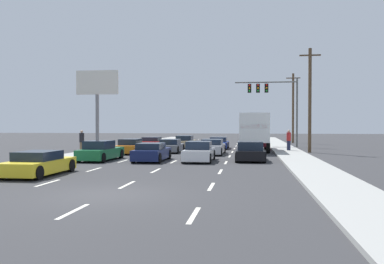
{
  "coord_description": "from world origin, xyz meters",
  "views": [
    {
      "loc": [
        4.86,
        -13.3,
        2.43
      ],
      "look_at": [
        0.15,
        19.78,
        1.8
      ],
      "focal_mm": 37.6,
      "sensor_mm": 36.0,
      "label": 1
    }
  ],
  "objects_px": {
    "car_black": "(250,152)",
    "car_orange": "(131,147)",
    "car_navy": "(152,153)",
    "car_blue": "(219,143)",
    "pedestrian_near_corner": "(82,141)",
    "pedestrian_mid_block": "(289,140)",
    "car_yellow": "(39,164)",
    "car_silver": "(212,147)",
    "car_tan": "(185,142)",
    "car_gray": "(171,146)",
    "traffic_signal_mast": "(269,94)",
    "utility_pole_far": "(293,107)",
    "car_red": "(152,143)",
    "utility_pole_mid": "(310,99)",
    "car_white": "(199,152)",
    "roadside_billboard": "(97,92)",
    "car_green": "(100,151)",
    "box_truck": "(254,130)"
  },
  "relations": [
    {
      "from": "car_black",
      "to": "car_orange",
      "type": "bearing_deg",
      "value": 150.8
    },
    {
      "from": "car_navy",
      "to": "car_blue",
      "type": "bearing_deg",
      "value": 76.64
    },
    {
      "from": "car_blue",
      "to": "pedestrian_near_corner",
      "type": "bearing_deg",
      "value": -137.94
    },
    {
      "from": "pedestrian_mid_block",
      "to": "car_orange",
      "type": "bearing_deg",
      "value": -164.04
    },
    {
      "from": "car_yellow",
      "to": "car_silver",
      "type": "xyz_separation_m",
      "value": [
        6.97,
        14.75,
        0.03
      ]
    },
    {
      "from": "car_navy",
      "to": "car_silver",
      "type": "bearing_deg",
      "value": 62.73
    },
    {
      "from": "car_tan",
      "to": "car_gray",
      "type": "bearing_deg",
      "value": -91.56
    },
    {
      "from": "traffic_signal_mast",
      "to": "utility_pole_far",
      "type": "height_order",
      "value": "utility_pole_far"
    },
    {
      "from": "car_tan",
      "to": "utility_pole_far",
      "type": "height_order",
      "value": "utility_pole_far"
    },
    {
      "from": "car_yellow",
      "to": "traffic_signal_mast",
      "type": "bearing_deg",
      "value": 65.62
    },
    {
      "from": "car_tan",
      "to": "car_silver",
      "type": "bearing_deg",
      "value": -66.75
    },
    {
      "from": "car_black",
      "to": "car_gray",
      "type": "bearing_deg",
      "value": 133.35
    },
    {
      "from": "car_red",
      "to": "car_black",
      "type": "xyz_separation_m",
      "value": [
        10.03,
        -13.49,
        0.06
      ]
    },
    {
      "from": "car_yellow",
      "to": "car_orange",
      "type": "bearing_deg",
      "value": 89.48
    },
    {
      "from": "car_yellow",
      "to": "pedestrian_mid_block",
      "type": "height_order",
      "value": "pedestrian_mid_block"
    },
    {
      "from": "car_orange",
      "to": "utility_pole_mid",
      "type": "relative_size",
      "value": 0.52
    },
    {
      "from": "car_white",
      "to": "utility_pole_far",
      "type": "distance_m",
      "value": 29.2
    },
    {
      "from": "car_blue",
      "to": "utility_pole_far",
      "type": "distance_m",
      "value": 16.58
    },
    {
      "from": "car_black",
      "to": "pedestrian_near_corner",
      "type": "xyz_separation_m",
      "value": [
        -13.49,
        3.8,
        0.47
      ]
    },
    {
      "from": "pedestrian_near_corner",
      "to": "car_silver",
      "type": "bearing_deg",
      "value": 9.74
    },
    {
      "from": "car_white",
      "to": "traffic_signal_mast",
      "type": "xyz_separation_m",
      "value": [
        5.4,
        18.36,
        5.18
      ]
    },
    {
      "from": "car_navy",
      "to": "pedestrian_mid_block",
      "type": "distance_m",
      "value": 14.35
    },
    {
      "from": "utility_pole_mid",
      "to": "car_silver",
      "type": "bearing_deg",
      "value": -159.07
    },
    {
      "from": "car_silver",
      "to": "roadside_billboard",
      "type": "bearing_deg",
      "value": 148.49
    },
    {
      "from": "car_orange",
      "to": "car_green",
      "type": "relative_size",
      "value": 1.01
    },
    {
      "from": "car_green",
      "to": "car_white",
      "type": "relative_size",
      "value": 1.08
    },
    {
      "from": "car_blue",
      "to": "roadside_billboard",
      "type": "xyz_separation_m",
      "value": [
        -12.86,
        0.33,
        5.35
      ]
    },
    {
      "from": "car_yellow",
      "to": "pedestrian_near_corner",
      "type": "height_order",
      "value": "pedestrian_near_corner"
    },
    {
      "from": "car_red",
      "to": "utility_pole_far",
      "type": "distance_m",
      "value": 20.85
    },
    {
      "from": "car_blue",
      "to": "traffic_signal_mast",
      "type": "distance_m",
      "value": 8.54
    },
    {
      "from": "utility_pole_far",
      "to": "pedestrian_mid_block",
      "type": "bearing_deg",
      "value": -97.21
    },
    {
      "from": "pedestrian_mid_block",
      "to": "traffic_signal_mast",
      "type": "bearing_deg",
      "value": 99.29
    },
    {
      "from": "car_black",
      "to": "roadside_billboard",
      "type": "distance_m",
      "value": 21.57
    },
    {
      "from": "car_gray",
      "to": "roadside_billboard",
      "type": "distance_m",
      "value": 12.33
    },
    {
      "from": "box_truck",
      "to": "pedestrian_near_corner",
      "type": "height_order",
      "value": "box_truck"
    },
    {
      "from": "car_red",
      "to": "utility_pole_far",
      "type": "xyz_separation_m",
      "value": [
        15.62,
        13.18,
        4.15
      ]
    },
    {
      "from": "utility_pole_mid",
      "to": "pedestrian_near_corner",
      "type": "distance_m",
      "value": 19.57
    },
    {
      "from": "car_red",
      "to": "car_yellow",
      "type": "bearing_deg",
      "value": -90.01
    },
    {
      "from": "utility_pole_mid",
      "to": "pedestrian_mid_block",
      "type": "height_order",
      "value": "utility_pole_mid"
    },
    {
      "from": "car_blue",
      "to": "car_red",
      "type": "bearing_deg",
      "value": 177.34
    },
    {
      "from": "car_green",
      "to": "utility_pole_far",
      "type": "height_order",
      "value": "utility_pole_far"
    },
    {
      "from": "car_white",
      "to": "car_black",
      "type": "height_order",
      "value": "car_white"
    },
    {
      "from": "car_silver",
      "to": "traffic_signal_mast",
      "type": "bearing_deg",
      "value": 66.79
    },
    {
      "from": "car_yellow",
      "to": "car_black",
      "type": "xyz_separation_m",
      "value": [
        10.03,
        9.16,
        0.04
      ]
    },
    {
      "from": "car_red",
      "to": "car_silver",
      "type": "relative_size",
      "value": 0.91
    },
    {
      "from": "car_silver",
      "to": "pedestrian_mid_block",
      "type": "bearing_deg",
      "value": 30.09
    },
    {
      "from": "car_gray",
      "to": "pedestrian_mid_block",
      "type": "relative_size",
      "value": 2.28
    },
    {
      "from": "car_tan",
      "to": "car_black",
      "type": "height_order",
      "value": "car_black"
    },
    {
      "from": "box_truck",
      "to": "car_black",
      "type": "xyz_separation_m",
      "value": [
        -0.35,
        -9.35,
        -1.35
      ]
    },
    {
      "from": "car_red",
      "to": "car_gray",
      "type": "xyz_separation_m",
      "value": [
        3.22,
        -6.28,
        0.01
      ]
    }
  ]
}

